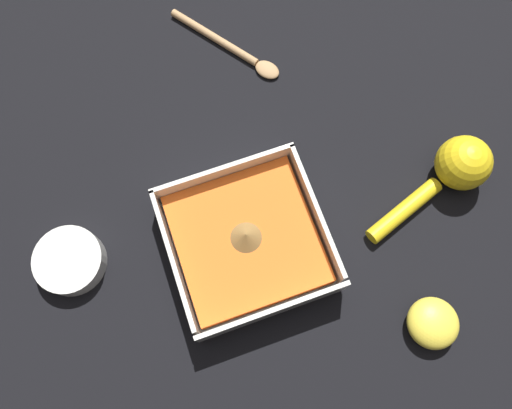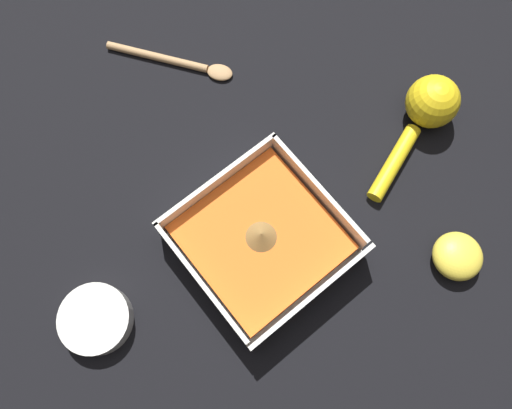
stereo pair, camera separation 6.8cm
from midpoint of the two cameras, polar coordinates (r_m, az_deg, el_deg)
The scene contains 6 objects.
ground_plane at distance 0.69m, azimuth -1.00°, elevation -5.92°, with size 4.00×4.00×0.00m, color black.
square_dish at distance 0.67m, azimuth 2.16°, elevation -4.75°, with size 0.20×0.20×0.06m.
spice_bowl at distance 0.71m, azimuth -17.67°, elevation -6.52°, with size 0.09×0.09×0.03m.
lemon_squeezer at distance 0.76m, azimuth 24.44°, elevation 3.57°, with size 0.20×0.10×0.08m.
lemon_half at distance 0.71m, azimuth 22.48°, elevation -12.77°, with size 0.07×0.07×0.04m.
wooden_spoon at distance 0.82m, azimuth -0.14°, elevation 17.24°, with size 0.13×0.18×0.01m.
Camera 1 is at (0.00, 0.15, 0.68)m, focal length 35.00 mm.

